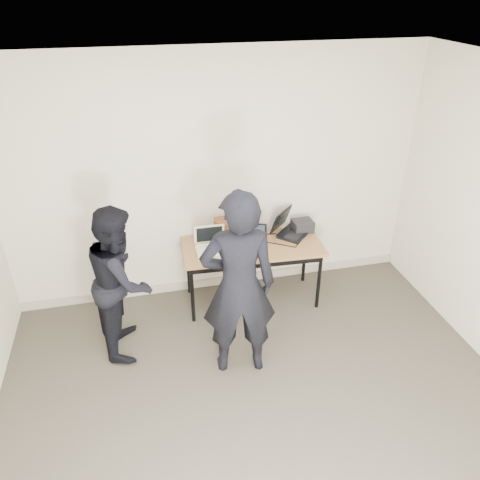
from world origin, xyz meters
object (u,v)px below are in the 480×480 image
object	(u,v)px
equipment_box	(302,226)
laptop_center	(252,241)
person_typist	(239,286)
person_observer	(121,280)
leather_satchel	(232,227)
laptop_right	(289,228)
laptop_beige	(211,247)
desk	(253,250)

from	to	relation	value
equipment_box	laptop_center	bearing A→B (deg)	-163.45
person_typist	person_observer	xyz separation A→B (m)	(-1.00, 0.56, -0.15)
laptop_center	leather_satchel	xyz separation A→B (m)	(-0.17, 0.23, 0.07)
laptop_center	laptop_right	world-z (taller)	laptop_right
laptop_beige	desk	bearing A→B (deg)	2.79
equipment_box	person_typist	size ratio (longest dim) A/B	0.12
desk	laptop_beige	distance (m)	0.47
person_observer	equipment_box	bearing A→B (deg)	-68.83
laptop_beige	person_typist	bearing A→B (deg)	-84.51
laptop_right	equipment_box	world-z (taller)	laptop_right
laptop_center	laptop_right	bearing A→B (deg)	38.21
laptop_center	person_typist	xyz separation A→B (m)	(-0.37, -0.96, 0.14)
laptop_center	person_observer	size ratio (longest dim) A/B	0.25
desk	laptop_right	bearing A→B (deg)	23.61
desk	person_typist	world-z (taller)	person_typist
laptop_beige	laptop_center	size ratio (longest dim) A/B	0.84
desk	laptop_right	distance (m)	0.52
desk	laptop_center	world-z (taller)	laptop_center
laptop_beige	person_typist	world-z (taller)	person_typist
laptop_beige	person_observer	size ratio (longest dim) A/B	0.21
desk	laptop_beige	size ratio (longest dim) A/B	4.72
laptop_center	person_typist	size ratio (longest dim) A/B	0.21
laptop_right	desk	bearing A→B (deg)	156.21
laptop_beige	person_typist	size ratio (longest dim) A/B	0.18
laptop_right	leather_satchel	size ratio (longest dim) A/B	1.35
laptop_beige	laptop_right	xyz separation A→B (m)	(0.92, 0.19, 0.01)
desk	laptop_beige	xyz separation A→B (m)	(-0.45, -0.01, 0.11)
laptop_beige	leather_satchel	distance (m)	0.37
laptop_beige	laptop_center	world-z (taller)	laptop_beige
leather_satchel	person_typist	world-z (taller)	person_typist
laptop_beige	person_observer	distance (m)	1.00
laptop_center	equipment_box	xyz separation A→B (m)	(0.64, 0.19, 0.01)
laptop_right	person_observer	distance (m)	1.94
laptop_beige	leather_satchel	size ratio (longest dim) A/B	0.87
desk	person_typist	bearing A→B (deg)	-108.44
desk	laptop_center	xyz separation A→B (m)	(-0.01, 0.00, 0.11)
laptop_right	person_typist	world-z (taller)	person_typist
desk	person_observer	xyz separation A→B (m)	(-1.38, -0.40, 0.10)
laptop_right	person_observer	world-z (taller)	person_observer
laptop_center	leather_satchel	size ratio (longest dim) A/B	1.04
desk	leather_satchel	xyz separation A→B (m)	(-0.18, 0.23, 0.19)
laptop_center	person_typist	bearing A→B (deg)	-92.67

